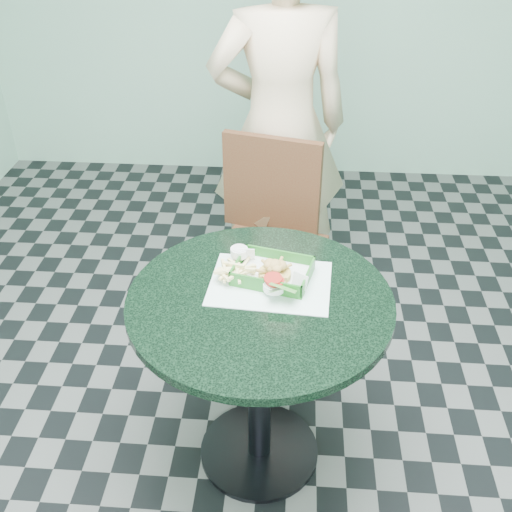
# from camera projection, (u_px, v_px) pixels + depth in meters

# --- Properties ---
(floor) EXTENTS (4.00, 5.00, 0.02)m
(floor) POSITION_uv_depth(u_px,v_px,m) (259.00, 451.00, 2.34)
(floor) COLOR #303335
(floor) RESTS_ON ground
(cafe_table) EXTENTS (0.86, 0.86, 0.75)m
(cafe_table) POSITION_uv_depth(u_px,v_px,m) (260.00, 341.00, 2.02)
(cafe_table) COLOR black
(cafe_table) RESTS_ON floor
(dining_chair) EXTENTS (0.45, 0.45, 0.93)m
(dining_chair) POSITION_uv_depth(u_px,v_px,m) (270.00, 230.00, 2.69)
(dining_chair) COLOR #3A291B
(dining_chair) RESTS_ON floor
(diner_person) EXTENTS (0.86, 0.65, 2.13)m
(diner_person) POSITION_uv_depth(u_px,v_px,m) (280.00, 91.00, 2.65)
(diner_person) COLOR beige
(diner_person) RESTS_ON floor
(placemat) EXTENTS (0.41, 0.32, 0.00)m
(placemat) POSITION_uv_depth(u_px,v_px,m) (270.00, 288.00, 1.98)
(placemat) COLOR white
(placemat) RESTS_ON cafe_table
(food_basket) EXTENTS (0.25, 0.18, 0.05)m
(food_basket) POSITION_uv_depth(u_px,v_px,m) (273.00, 278.00, 2.00)
(food_basket) COLOR #1F6920
(food_basket) RESTS_ON placemat
(crab_sandwich) EXTENTS (0.11, 0.11, 0.07)m
(crab_sandwich) POSITION_uv_depth(u_px,v_px,m) (276.00, 273.00, 1.97)
(crab_sandwich) COLOR tan
(crab_sandwich) RESTS_ON food_basket
(fries_pile) EXTENTS (0.15, 0.16, 0.05)m
(fries_pile) POSITION_uv_depth(u_px,v_px,m) (236.00, 276.00, 1.97)
(fries_pile) COLOR #FFEB98
(fries_pile) RESTS_ON food_basket
(sauce_ramekin) EXTENTS (0.06, 0.06, 0.03)m
(sauce_ramekin) POSITION_uv_depth(u_px,v_px,m) (234.00, 261.00, 2.02)
(sauce_ramekin) COLOR white
(sauce_ramekin) RESTS_ON food_basket
(garnish_cup) EXTENTS (0.11, 0.10, 0.04)m
(garnish_cup) POSITION_uv_depth(u_px,v_px,m) (282.00, 289.00, 1.91)
(garnish_cup) COLOR white
(garnish_cup) RESTS_ON food_basket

